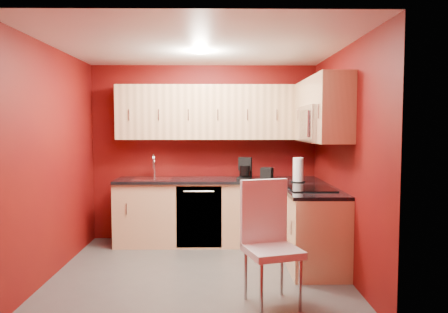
{
  "coord_description": "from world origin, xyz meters",
  "views": [
    {
      "loc": [
        0.22,
        -4.78,
        1.64
      ],
      "look_at": [
        0.28,
        0.55,
        1.26
      ],
      "focal_mm": 35.0,
      "sensor_mm": 36.0,
      "label": 1
    }
  ],
  "objects_px": {
    "sink": "(153,176)",
    "dining_chair": "(272,244)",
    "microwave": "(322,124)",
    "coffee_maker": "(244,168)",
    "napkin_holder": "(267,173)",
    "paper_towel": "(298,170)"
  },
  "relations": [
    {
      "from": "sink",
      "to": "microwave",
      "type": "bearing_deg",
      "value": -25.6
    },
    {
      "from": "sink",
      "to": "napkin_holder",
      "type": "distance_m",
      "value": 1.57
    },
    {
      "from": "microwave",
      "to": "paper_towel",
      "type": "bearing_deg",
      "value": 103.62
    },
    {
      "from": "sink",
      "to": "coffee_maker",
      "type": "relative_size",
      "value": 1.76
    },
    {
      "from": "napkin_holder",
      "to": "paper_towel",
      "type": "relative_size",
      "value": 0.51
    },
    {
      "from": "microwave",
      "to": "napkin_holder",
      "type": "distance_m",
      "value": 1.25
    },
    {
      "from": "microwave",
      "to": "napkin_holder",
      "type": "height_order",
      "value": "microwave"
    },
    {
      "from": "sink",
      "to": "dining_chair",
      "type": "height_order",
      "value": "sink"
    },
    {
      "from": "microwave",
      "to": "paper_towel",
      "type": "relative_size",
      "value": 2.39
    },
    {
      "from": "sink",
      "to": "dining_chair",
      "type": "relative_size",
      "value": 0.46
    },
    {
      "from": "sink",
      "to": "paper_towel",
      "type": "xyz_separation_m",
      "value": [
        1.94,
        -0.38,
        0.12
      ]
    },
    {
      "from": "coffee_maker",
      "to": "dining_chair",
      "type": "xyz_separation_m",
      "value": [
        0.14,
        -2.04,
        -0.49
      ]
    },
    {
      "from": "coffee_maker",
      "to": "dining_chair",
      "type": "bearing_deg",
      "value": -72.48
    },
    {
      "from": "napkin_holder",
      "to": "paper_towel",
      "type": "bearing_deg",
      "value": -37.78
    },
    {
      "from": "microwave",
      "to": "napkin_holder",
      "type": "relative_size",
      "value": 4.73
    },
    {
      "from": "sink",
      "to": "coffee_maker",
      "type": "distance_m",
      "value": 1.27
    },
    {
      "from": "sink",
      "to": "napkin_holder",
      "type": "xyz_separation_m",
      "value": [
        1.57,
        -0.09,
        0.05
      ]
    },
    {
      "from": "microwave",
      "to": "coffee_maker",
      "type": "bearing_deg",
      "value": 131.64
    },
    {
      "from": "microwave",
      "to": "paper_towel",
      "type": "xyz_separation_m",
      "value": [
        -0.15,
        0.63,
        -0.59
      ]
    },
    {
      "from": "coffee_maker",
      "to": "napkin_holder",
      "type": "relative_size",
      "value": 1.84
    },
    {
      "from": "sink",
      "to": "paper_towel",
      "type": "bearing_deg",
      "value": -10.98
    },
    {
      "from": "napkin_holder",
      "to": "dining_chair",
      "type": "distance_m",
      "value": 2.07
    }
  ]
}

